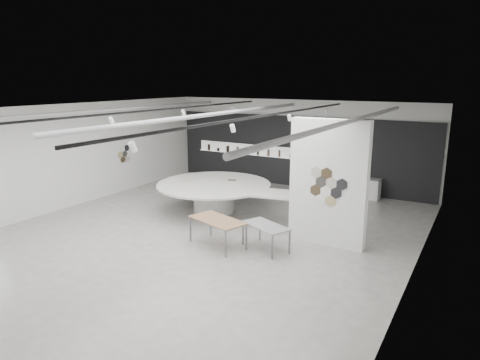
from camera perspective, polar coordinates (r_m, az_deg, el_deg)
The scene contains 7 objects.
room at distance 12.92m, azimuth -5.00°, elevation 1.74°, with size 12.02×14.02×3.82m.
back_wall_display at distance 19.00m, azimuth 7.21°, elevation 3.76°, with size 11.80×0.27×3.10m.
partition_column at distance 12.26m, azimuth 11.69°, elevation -0.43°, with size 2.20×0.38×3.60m.
display_island at distance 15.31m, azimuth -3.23°, elevation -1.78°, with size 5.71×4.77×1.04m.
sample_table_wood at distance 12.16m, azimuth -3.03°, elevation -5.53°, with size 1.85×1.30×0.79m.
sample_table_stone at distance 11.94m, azimuth 3.46°, elevation -6.31°, with size 1.54×1.19×0.71m.
kitchen_counter at distance 17.86m, azimuth 15.93°, elevation -0.97°, with size 1.45×0.61×1.13m.
Camera 1 is at (7.23, -10.33, 4.64)m, focal length 32.00 mm.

